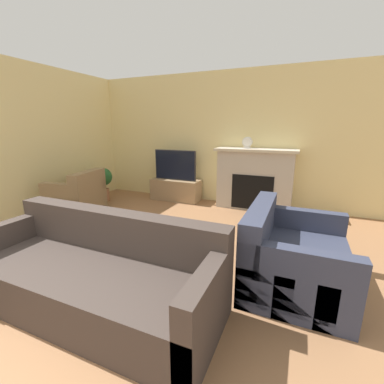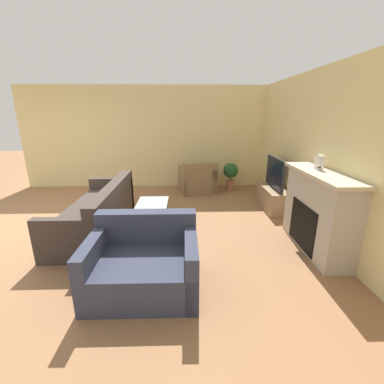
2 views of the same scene
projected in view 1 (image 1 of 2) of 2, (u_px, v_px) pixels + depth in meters
name	position (u px, v px, depth m)	size (l,w,h in m)	color
wall_back	(211.00, 139.00, 5.49)	(8.22, 0.06, 2.70)	beige
wall_left	(8.00, 143.00, 4.22)	(0.06, 8.07, 2.70)	beige
fireplace	(255.00, 178.00, 5.07)	(1.56, 0.48, 1.20)	#B2A899
tv_stand	(176.00, 190.00, 5.75)	(1.10, 0.41, 0.47)	#997A56
tv	(175.00, 165.00, 5.61)	(0.96, 0.06, 0.65)	#232328
couch_sectional	(96.00, 276.00, 2.34)	(2.34, 0.90, 0.82)	#3D332D
couch_loveseat	(291.00, 258.00, 2.65)	(0.98, 1.24, 0.82)	#33384C
armchair_by_window	(78.00, 198.00, 4.84)	(0.93, 1.01, 0.82)	#8C704C
coffee_table	(153.00, 230.00, 3.14)	(1.17, 0.56, 0.42)	#333338
potted_plant	(103.00, 180.00, 5.65)	(0.39, 0.39, 0.73)	#AD704C
mantel_clock	(247.00, 142.00, 4.97)	(0.19, 0.07, 0.22)	beige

